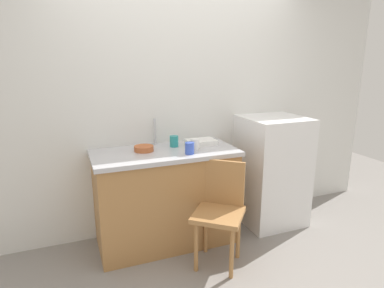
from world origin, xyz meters
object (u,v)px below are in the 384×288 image
Objects in this scene: chair at (220,208)px; dish_tray at (201,142)px; terracotta_bowl at (144,148)px; cup_teal at (174,141)px; cup_white at (195,144)px; refrigerator at (271,170)px; cup_blue at (190,148)px.

dish_tray is (0.06, 0.56, 0.45)m from chair.
terracotta_bowl is (-0.52, 0.54, 0.45)m from chair.
cup_white is at bearing -54.56° from cup_teal.
chair is 5.01× the size of terracotta_bowl.
cup_white is (-0.13, -0.16, 0.03)m from dish_tray.
terracotta_bowl is (-1.37, 0.06, 0.37)m from refrigerator.
cup_blue is (-0.16, 0.30, 0.47)m from chair.
chair is at bearing -46.17° from terracotta_bowl.
cup_teal is 0.23m from cup_white.
cup_teal and cup_blue have the same top height.
cup_blue reaches higher than chair.
refrigerator reaches higher than dish_tray.
cup_teal is (-1.06, 0.11, 0.40)m from refrigerator.
chair is at bearing -78.99° from cup_white.
chair is at bearing -95.69° from dish_tray.
chair is 0.72m from dish_tray.
chair is 8.17× the size of cup_white.
terracotta_bowl reaches higher than chair.
cup_teal is at bearing 125.44° from cup_white.
refrigerator is 4.13× the size of dish_tray.
chair is 3.18× the size of dish_tray.
refrigerator reaches higher than cup_blue.
cup_white is at bearing 140.57° from chair.
refrigerator is 0.98m from chair.
dish_tray is 0.58m from terracotta_bowl.
chair is (-0.85, -0.48, -0.08)m from refrigerator.
dish_tray is at bearing 1.95° from terracotta_bowl.
cup_teal is at bearing 174.35° from refrigerator.
terracotta_bowl is 1.68× the size of cup_teal.
refrigerator reaches higher than cup_teal.
refrigerator is at bearing -5.62° from dish_tray.
dish_tray is 0.27m from cup_teal.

